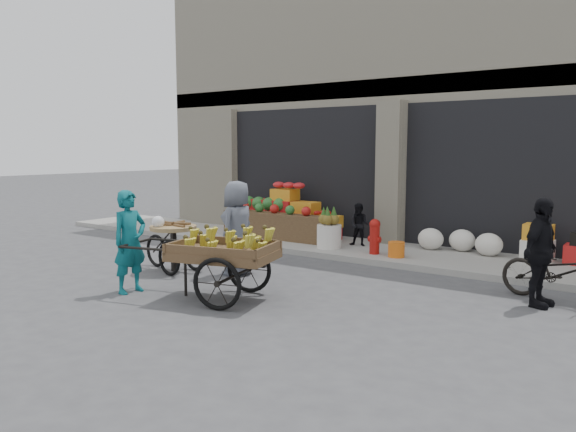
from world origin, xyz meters
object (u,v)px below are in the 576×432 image
Objects in this scene: bicycle at (560,272)px; vendor_woman at (130,242)px; orange_bucket at (396,249)px; fire_hydrant at (375,235)px; banana_cart at (220,249)px; tricycle_cart at (173,240)px; vendor_grey at (237,228)px; cyclist at (540,252)px; pineapple_bin at (329,236)px; seated_person at (359,225)px.

vendor_woman is at bearing 131.39° from bicycle.
vendor_woman is at bearing -118.21° from orange_bucket.
banana_cart is at bearing -96.71° from fire_hydrant.
fire_hydrant is 0.49× the size of tricycle_cart.
orange_bucket is 0.19× the size of bicycle.
vendor_woman is 0.96× the size of vendor_grey.
orange_bucket is at bearing -25.51° from vendor_woman.
vendor_grey reaches higher than vendor_woman.
vendor_grey is (-1.86, -2.57, 0.57)m from orange_bucket.
vendor_woman reaches higher than tricycle_cart.
tricycle_cart is at bearing -134.76° from orange_bucket.
bicycle is at bearing -19.43° from fire_hydrant.
cyclist reaches higher than tricycle_cart.
pineapple_bin is 0.33× the size of cyclist.
bicycle is 1.10× the size of cyclist.
tricycle_cart is at bearing 25.29° from vendor_woman.
pineapple_bin is at bearing -133.69° from seated_person.
tricycle_cart is (-2.03, 0.95, -0.20)m from banana_cart.
banana_cart is 1.85× the size of tricycle_cart.
fire_hydrant is at bearing 74.90° from cyclist.
banana_cart is at bearing -97.25° from seated_person.
vendor_grey is 5.19m from bicycle.
tricycle_cart is 0.85× the size of bicycle.
banana_cart is (-0.47, -4.04, 0.26)m from fire_hydrant.
banana_cart is 1.67m from vendor_grey.
fire_hydrant is at bearing -52.88° from seated_person.
tricycle_cart is at bearing -125.83° from seated_person.
fire_hydrant is 0.96m from seated_person.
tricycle_cart is 6.40m from bicycle.
tricycle_cart is (-1.81, -3.73, -0.02)m from seated_person.
vendor_grey is at bearing 116.00° from bicycle.
pineapple_bin is 0.36× the size of tricycle_cart.
vendor_grey is at bearing 112.08° from cyclist.
vendor_woman is (-1.43, -0.50, 0.03)m from banana_cart.
vendor_grey is (-0.89, 1.41, 0.07)m from banana_cart.
banana_cart reaches higher than tricycle_cart.
seated_person is 4.69m from banana_cart.
orange_bucket is 0.22× the size of tricycle_cart.
seated_person is 0.56× the size of vendor_grey.
pineapple_bin is 0.73× the size of fire_hydrant.
cyclist reaches higher than orange_bucket.
tricycle_cart reaches higher than fire_hydrant.
fire_hydrant is (1.10, -0.05, 0.13)m from pineapple_bin.
pineapple_bin is 1.11m from fire_hydrant.
vendor_woman is 6.05m from cyclist.
fire_hydrant is 0.55m from orange_bucket.
banana_cart is at bearing -103.74° from orange_bucket.
vendor_grey is (1.14, 0.46, 0.27)m from tricycle_cart.
cyclist is at bearing 20.27° from tricycle_cart.
bicycle reaches higher than orange_bucket.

